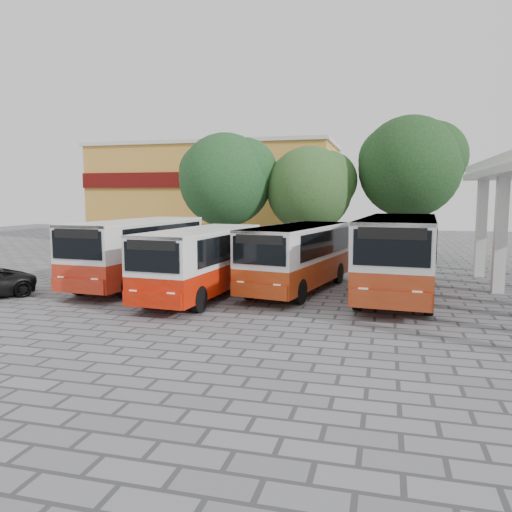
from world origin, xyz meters
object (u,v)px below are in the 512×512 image
(bus_far_left, at_px, (138,248))
(bus_far_right, at_px, (399,251))
(bus_centre_left, at_px, (202,258))
(bus_centre_right, at_px, (298,253))

(bus_far_left, distance_m, bus_far_right, 10.99)
(bus_far_left, height_order, bus_centre_left, bus_far_left)
(bus_far_left, bearing_deg, bus_centre_left, -20.78)
(bus_centre_right, height_order, bus_far_right, bus_far_right)
(bus_centre_left, bearing_deg, bus_centre_right, 38.84)
(bus_far_right, bearing_deg, bus_far_left, -173.94)
(bus_centre_left, relative_size, bus_far_right, 0.85)
(bus_far_left, height_order, bus_far_right, bus_far_right)
(bus_far_left, bearing_deg, bus_far_right, 6.12)
(bus_far_left, xyz_separation_m, bus_centre_left, (3.62, -1.70, -0.13))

